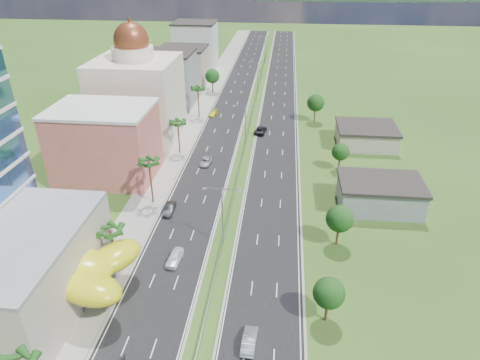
% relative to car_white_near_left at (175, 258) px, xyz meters
% --- Properties ---
extents(ground, '(500.00, 500.00, 0.00)m').
position_rel_car_white_near_left_xyz_m(ground, '(6.98, -4.72, -0.85)').
color(ground, '#2D5119').
rests_on(ground, ground).
extents(road_left, '(11.00, 260.00, 0.04)m').
position_rel_car_white_near_left_xyz_m(road_left, '(-0.52, 85.28, -0.83)').
color(road_left, black).
rests_on(road_left, ground).
extents(road_right, '(11.00, 260.00, 0.04)m').
position_rel_car_white_near_left_xyz_m(road_right, '(14.48, 85.28, -0.83)').
color(road_right, black).
rests_on(road_right, ground).
extents(sidewalk_left, '(7.00, 260.00, 0.12)m').
position_rel_car_white_near_left_xyz_m(sidewalk_left, '(-10.02, 85.28, -0.79)').
color(sidewalk_left, gray).
rests_on(sidewalk_left, ground).
extents(median_guardrail, '(0.10, 216.06, 0.76)m').
position_rel_car_white_near_left_xyz_m(median_guardrail, '(6.98, 67.26, -0.23)').
color(median_guardrail, gray).
rests_on(median_guardrail, ground).
extents(streetlight_median_b, '(6.04, 0.25, 11.00)m').
position_rel_car_white_near_left_xyz_m(streetlight_median_b, '(6.98, 5.28, 5.90)').
color(streetlight_median_b, gray).
rests_on(streetlight_median_b, ground).
extents(streetlight_median_c, '(6.04, 0.25, 11.00)m').
position_rel_car_white_near_left_xyz_m(streetlight_median_c, '(6.98, 45.28, 5.90)').
color(streetlight_median_c, gray).
rests_on(streetlight_median_c, ground).
extents(streetlight_median_d, '(6.04, 0.25, 11.00)m').
position_rel_car_white_near_left_xyz_m(streetlight_median_d, '(6.98, 90.28, 5.90)').
color(streetlight_median_d, gray).
rests_on(streetlight_median_d, ground).
extents(streetlight_median_e, '(6.04, 0.25, 11.00)m').
position_rel_car_white_near_left_xyz_m(streetlight_median_e, '(6.98, 135.28, 5.90)').
color(streetlight_median_e, gray).
rests_on(streetlight_median_e, ground).
extents(lime_canopy, '(18.00, 15.00, 7.40)m').
position_rel_car_white_near_left_xyz_m(lime_canopy, '(-13.02, -8.73, 4.14)').
color(lime_canopy, '#C1C212').
rests_on(lime_canopy, ground).
extents(pink_shophouse, '(20.00, 15.00, 15.00)m').
position_rel_car_white_near_left_xyz_m(pink_shophouse, '(-21.02, 27.28, 6.65)').
color(pink_shophouse, '#CA5F53').
rests_on(pink_shophouse, ground).
extents(domed_building, '(20.00, 20.00, 28.70)m').
position_rel_car_white_near_left_xyz_m(domed_building, '(-21.02, 50.28, 10.50)').
color(domed_building, beige).
rests_on(domed_building, ground).
extents(midrise_grey, '(16.00, 15.00, 16.00)m').
position_rel_car_white_near_left_xyz_m(midrise_grey, '(-20.02, 75.28, 7.15)').
color(midrise_grey, gray).
rests_on(midrise_grey, ground).
extents(midrise_beige, '(16.00, 15.00, 13.00)m').
position_rel_car_white_near_left_xyz_m(midrise_beige, '(-20.02, 97.28, 5.65)').
color(midrise_beige, '#B5A995').
rests_on(midrise_beige, ground).
extents(midrise_white, '(16.00, 15.00, 18.00)m').
position_rel_car_white_near_left_xyz_m(midrise_white, '(-20.02, 120.28, 8.15)').
color(midrise_white, silver).
rests_on(midrise_white, ground).
extents(shed_near, '(15.00, 10.00, 5.00)m').
position_rel_car_white_near_left_xyz_m(shed_near, '(34.98, 20.28, 1.65)').
color(shed_near, gray).
rests_on(shed_near, ground).
extents(shed_far, '(14.00, 12.00, 4.40)m').
position_rel_car_white_near_left_xyz_m(shed_far, '(36.98, 50.28, 1.35)').
color(shed_far, '#B5A995').
rests_on(shed_far, ground).
extents(palm_tree_b, '(3.60, 3.60, 8.10)m').
position_rel_car_white_near_left_xyz_m(palm_tree_b, '(-8.52, -2.72, 6.21)').
color(palm_tree_b, '#47301C').
rests_on(palm_tree_b, ground).
extents(palm_tree_c, '(3.60, 3.60, 9.60)m').
position_rel_car_white_near_left_xyz_m(palm_tree_c, '(-8.52, 17.28, 7.65)').
color(palm_tree_c, '#47301C').
rests_on(palm_tree_c, ground).
extents(palm_tree_d, '(3.60, 3.60, 8.60)m').
position_rel_car_white_near_left_xyz_m(palm_tree_d, '(-8.52, 40.28, 6.69)').
color(palm_tree_d, '#47301C').
rests_on(palm_tree_d, ground).
extents(palm_tree_e, '(3.60, 3.60, 9.40)m').
position_rel_car_white_near_left_xyz_m(palm_tree_e, '(-8.52, 65.28, 7.46)').
color(palm_tree_e, '#47301C').
rests_on(palm_tree_e, ground).
extents(leafy_tree_lfar, '(4.90, 4.90, 8.05)m').
position_rel_car_white_near_left_xyz_m(leafy_tree_lfar, '(-8.52, 90.28, 4.73)').
color(leafy_tree_lfar, '#47301C').
rests_on(leafy_tree_lfar, ground).
extents(leafy_tree_ra, '(4.20, 4.20, 6.90)m').
position_rel_car_white_near_left_xyz_m(leafy_tree_ra, '(22.98, -9.72, 3.92)').
color(leafy_tree_ra, '#47301C').
rests_on(leafy_tree_ra, ground).
extents(leafy_tree_rb, '(4.55, 4.55, 7.47)m').
position_rel_car_white_near_left_xyz_m(leafy_tree_rb, '(25.98, 7.28, 4.33)').
color(leafy_tree_rb, '#47301C').
rests_on(leafy_tree_rb, ground).
extents(leafy_tree_rc, '(3.85, 3.85, 6.33)m').
position_rel_car_white_near_left_xyz_m(leafy_tree_rc, '(28.98, 35.28, 3.52)').
color(leafy_tree_rc, '#47301C').
rests_on(leafy_tree_rc, ground).
extents(leafy_tree_rd, '(4.90, 4.90, 8.05)m').
position_rel_car_white_near_left_xyz_m(leafy_tree_rd, '(24.98, 65.28, 4.73)').
color(leafy_tree_rd, '#47301C').
rests_on(leafy_tree_rd, ground).
extents(car_white_near_left, '(2.39, 4.94, 1.62)m').
position_rel_car_white_near_left_xyz_m(car_white_near_left, '(0.00, 0.00, 0.00)').
color(car_white_near_left, white).
rests_on(car_white_near_left, road_left).
extents(car_dark_left, '(1.78, 4.80, 1.57)m').
position_rel_car_white_near_left_xyz_m(car_dark_left, '(-4.42, 14.03, -0.03)').
color(car_dark_left, black).
rests_on(car_dark_left, road_left).
extents(car_silver_mid_left, '(2.58, 4.98, 1.34)m').
position_rel_car_white_near_left_xyz_m(car_silver_mid_left, '(-1.13, 34.86, -0.14)').
color(car_silver_mid_left, '#A5A8AD').
rests_on(car_silver_mid_left, road_left).
extents(car_yellow_far_left, '(2.46, 4.63, 1.28)m').
position_rel_car_white_near_left_xyz_m(car_yellow_far_left, '(-4.71, 67.21, -0.17)').
color(car_yellow_far_left, yellow).
rests_on(car_yellow_far_left, road_left).
extents(car_silver_right, '(1.94, 4.94, 1.60)m').
position_rel_car_white_near_left_xyz_m(car_silver_right, '(13.16, -14.92, -0.01)').
color(car_silver_right, '#9EA1A6').
rests_on(car_silver_right, road_right).
extents(car_dark_far_right, '(3.53, 6.17, 1.62)m').
position_rel_car_white_near_left_xyz_m(car_dark_far_right, '(10.20, 55.09, -0.00)').
color(car_dark_far_right, black).
rests_on(car_dark_far_right, road_right).
extents(motorcycle, '(0.75, 2.20, 1.39)m').
position_rel_car_white_near_left_xyz_m(motorcycle, '(-1.79, -19.36, -0.12)').
color(motorcycle, black).
rests_on(motorcycle, road_left).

